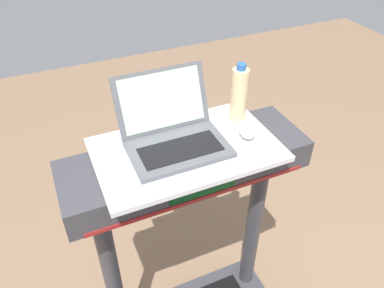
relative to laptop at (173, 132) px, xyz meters
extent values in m
cylinder|color=#38383D|center=(-0.31, -0.04, -0.61)|extent=(0.07, 0.07, 0.87)
cylinder|color=#38383D|center=(0.37, -0.04, -0.61)|extent=(0.07, 0.07, 0.87)
cube|color=#38383D|center=(0.03, -0.04, -0.12)|extent=(0.90, 0.28, 0.11)
cube|color=#0C3F19|center=(0.03, -0.18, -0.12)|extent=(0.24, 0.01, 0.06)
cube|color=maroon|center=(0.03, -0.18, -0.17)|extent=(0.81, 0.00, 0.02)
cube|color=silver|center=(0.03, -0.04, -0.06)|extent=(0.64, 0.39, 0.02)
cube|color=#515459|center=(0.00, -0.05, -0.04)|extent=(0.34, 0.22, 0.02)
cube|color=black|center=(0.00, -0.07, -0.03)|extent=(0.28, 0.12, 0.00)
cube|color=#515459|center=(0.00, 0.10, 0.07)|extent=(0.34, 0.09, 0.21)
cube|color=#B2E0B7|center=(0.00, 0.10, 0.08)|extent=(0.30, 0.07, 0.18)
ellipsoid|color=#B2B2B7|center=(0.27, -0.06, -0.03)|extent=(0.10, 0.12, 0.03)
cylinder|color=beige|center=(0.29, 0.05, 0.06)|extent=(0.06, 0.06, 0.21)
cylinder|color=#2659A5|center=(0.29, 0.05, 0.17)|extent=(0.03, 0.03, 0.02)
camera|label=1|loc=(-0.37, -1.00, 0.77)|focal=35.30mm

